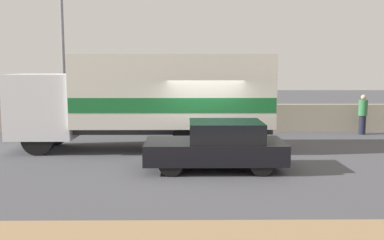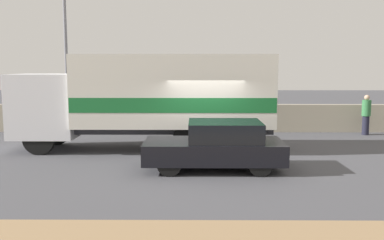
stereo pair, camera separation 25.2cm
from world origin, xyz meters
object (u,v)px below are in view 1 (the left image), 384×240
at_px(street_lamp, 63,37).
at_px(box_truck, 152,97).
at_px(pedestrian, 363,114).
at_px(car_hatchback, 218,145).

xyz_separation_m(street_lamp, box_truck, (4.06, -3.56, -2.30)).
distance_m(street_lamp, pedestrian, 13.34).
height_order(box_truck, car_hatchback, box_truck).
relative_size(box_truck, car_hatchback, 2.27).
xyz_separation_m(car_hatchback, pedestrian, (6.74, 6.27, 0.20)).
distance_m(street_lamp, box_truck, 5.87).
xyz_separation_m(box_truck, car_hatchback, (2.13, -2.92, -1.18)).
distance_m(box_truck, pedestrian, 9.54).
height_order(box_truck, pedestrian, box_truck).
bearing_deg(pedestrian, street_lamp, 179.04).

